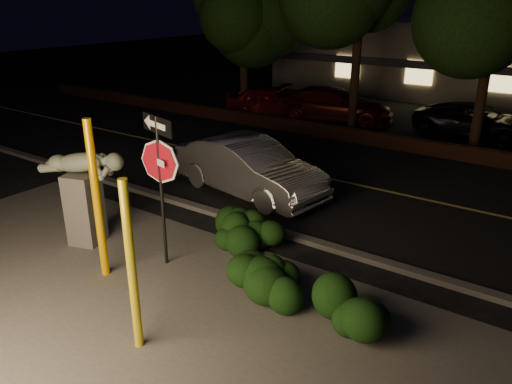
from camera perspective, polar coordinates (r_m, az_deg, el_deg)
ground at (r=17.95m, az=13.76°, el=3.90°), size 90.00×90.00×0.00m
patio at (r=9.47m, az=-12.86°, el=-12.57°), size 14.00×6.00×0.02m
road at (r=15.32m, az=9.54°, el=1.23°), size 80.00×8.00×0.01m
lane_marking at (r=15.32m, az=9.54°, el=1.27°), size 80.00×0.12×0.00m
curb at (r=11.99m, az=0.88°, el=-4.05°), size 80.00×0.25×0.12m
brick_wall at (r=19.06m, az=15.31°, el=5.55°), size 40.00×0.35×0.50m
parking_lot at (r=24.42m, az=20.02°, el=7.81°), size 40.00×12.00×0.01m
building at (r=31.81m, az=24.61°, el=13.76°), size 22.00×10.20×4.00m
yellow_pole_left at (r=9.94m, az=-17.72°, el=-0.99°), size 0.16×0.16×3.20m
yellow_pole_right at (r=7.79m, az=-14.04°, el=-8.42°), size 0.14×0.14×2.85m
signpost at (r=9.85m, az=-10.99°, el=3.37°), size 1.03×0.31×3.14m
sculpture at (r=11.49m, az=-19.15°, el=0.57°), size 2.04×1.12×2.20m
hedge_center at (r=10.95m, az=-1.03°, el=-3.87°), size 2.28×1.62×1.08m
hedge_right at (r=9.28m, az=1.60°, el=-8.83°), size 1.84×1.33×1.08m
hedge_far_right at (r=8.48m, az=9.98°, el=-13.08°), size 1.37×0.89×0.92m
silver_sedan at (r=13.93m, az=-0.81°, el=2.84°), size 4.94×2.43×1.56m
parked_car_red at (r=23.31m, az=1.70°, el=10.26°), size 4.43×2.63×1.41m
parked_car_darkred at (r=22.67m, az=8.90°, el=9.80°), size 5.50×3.24×1.50m
parked_car_dark at (r=21.64m, az=23.84°, el=7.43°), size 4.83×2.50×1.30m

